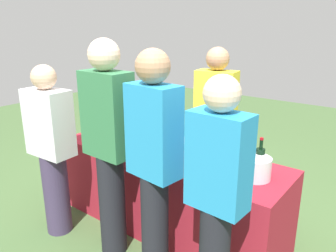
{
  "coord_description": "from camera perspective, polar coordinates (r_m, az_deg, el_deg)",
  "views": [
    {
      "loc": [
        1.69,
        -2.18,
        1.85
      ],
      "look_at": [
        0.0,
        0.0,
        1.0
      ],
      "focal_mm": 35.51,
      "sensor_mm": 36.0,
      "label": 1
    }
  ],
  "objects": [
    {
      "name": "wine_bottle_1",
      "position": [
        3.32,
        -4.66,
        -0.35
      ],
      "size": [
        0.07,
        0.07,
        0.3
      ],
      "color": "black",
      "rests_on": "tasting_table"
    },
    {
      "name": "wine_bottle_4",
      "position": [
        2.83,
        5.75,
        -3.37
      ],
      "size": [
        0.07,
        0.07,
        0.31
      ],
      "color": "black",
      "rests_on": "tasting_table"
    },
    {
      "name": "guest_0",
      "position": [
        3.05,
        -19.38,
        -3.48
      ],
      "size": [
        0.42,
        0.25,
        1.54
      ],
      "rotation": [
        0.0,
        0.0,
        0.06
      ],
      "color": "#3F3351",
      "rests_on": "ground_plane"
    },
    {
      "name": "wine_glass_3",
      "position": [
        2.86,
        -2.42,
        -3.12
      ],
      "size": [
        0.08,
        0.08,
        0.15
      ],
      "color": "silver",
      "rests_on": "tasting_table"
    },
    {
      "name": "wine_glass_0",
      "position": [
        3.28,
        -10.24,
        -1.07
      ],
      "size": [
        0.07,
        0.07,
        0.13
      ],
      "color": "silver",
      "rests_on": "tasting_table"
    },
    {
      "name": "guest_1",
      "position": [
        2.61,
        -10.12,
        -2.9
      ],
      "size": [
        0.39,
        0.24,
        1.75
      ],
      "rotation": [
        0.0,
        0.0,
        -0.02
      ],
      "color": "black",
      "rests_on": "ground_plane"
    },
    {
      "name": "ground_plane",
      "position": [
        3.32,
        0.0,
        -16.64
      ],
      "size": [
        12.0,
        12.0,
        0.0
      ],
      "primitive_type": "plane",
      "color": "#476638"
    },
    {
      "name": "wine_bottle_0",
      "position": [
        3.46,
        -7.1,
        0.41
      ],
      "size": [
        0.08,
        0.08,
        0.31
      ],
      "color": "black",
      "rests_on": "tasting_table"
    },
    {
      "name": "wine_bottle_2",
      "position": [
        3.17,
        -1.6,
        -0.97
      ],
      "size": [
        0.08,
        0.08,
        0.31
      ],
      "color": "black",
      "rests_on": "tasting_table"
    },
    {
      "name": "wine_bottle_6",
      "position": [
        2.63,
        15.48,
        -5.78
      ],
      "size": [
        0.07,
        0.07,
        0.29
      ],
      "color": "black",
      "rests_on": "tasting_table"
    },
    {
      "name": "wine_glass_4",
      "position": [
        2.79,
        -1.67,
        -4.04
      ],
      "size": [
        0.07,
        0.07,
        0.14
      ],
      "color": "silver",
      "rests_on": "tasting_table"
    },
    {
      "name": "guest_2",
      "position": [
        2.29,
        -2.41,
        -6.09
      ],
      "size": [
        0.38,
        0.24,
        1.71
      ],
      "rotation": [
        0.0,
        0.0,
        -0.1
      ],
      "color": "black",
      "rests_on": "ground_plane"
    },
    {
      "name": "wine_glass_5",
      "position": [
        2.55,
        5.73,
        -5.78
      ],
      "size": [
        0.08,
        0.08,
        0.15
      ],
      "color": "silver",
      "rests_on": "tasting_table"
    },
    {
      "name": "wine_bottle_3",
      "position": [
        3.0,
        2.43,
        -1.99
      ],
      "size": [
        0.07,
        0.07,
        0.32
      ],
      "color": "black",
      "rests_on": "tasting_table"
    },
    {
      "name": "wine_bottle_5",
      "position": [
        2.68,
        13.99,
        -4.77
      ],
      "size": [
        0.07,
        0.07,
        0.34
      ],
      "color": "black",
      "rests_on": "tasting_table"
    },
    {
      "name": "server_pouring",
      "position": [
        3.32,
        8.04,
        0.35
      ],
      "size": [
        0.41,
        0.27,
        1.64
      ],
      "rotation": [
        0.0,
        0.0,
        3.29
      ],
      "color": "black",
      "rests_on": "ground_plane"
    },
    {
      "name": "wine_glass_2",
      "position": [
        3.02,
        -4.48,
        -2.27
      ],
      "size": [
        0.08,
        0.08,
        0.14
      ],
      "color": "silver",
      "rests_on": "tasting_table"
    },
    {
      "name": "tasting_table",
      "position": [
        3.13,
        0.0,
        -10.96
      ],
      "size": [
        2.16,
        0.7,
        0.75
      ],
      "primitive_type": "cube",
      "color": "maroon",
      "rests_on": "ground_plane"
    },
    {
      "name": "guest_3",
      "position": [
        2.05,
        8.43,
        -11.46
      ],
      "size": [
        0.37,
        0.21,
        1.59
      ],
      "rotation": [
        0.0,
        0.0,
        -0.04
      ],
      "color": "black",
      "rests_on": "ground_plane"
    },
    {
      "name": "ice_bucket",
      "position": [
        2.56,
        14.75,
        -6.96
      ],
      "size": [
        0.23,
        0.23,
        0.16
      ],
      "primitive_type": "cylinder",
      "color": "silver",
      "rests_on": "tasting_table"
    },
    {
      "name": "wine_glass_1",
      "position": [
        3.09,
        -5.59,
        -1.79
      ],
      "size": [
        0.07,
        0.07,
        0.15
      ],
      "color": "silver",
      "rests_on": "tasting_table"
    }
  ]
}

